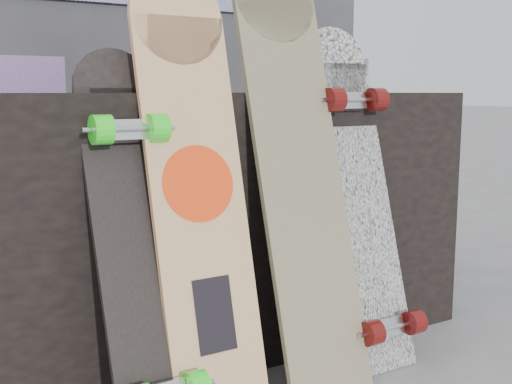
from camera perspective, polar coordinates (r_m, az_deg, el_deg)
vendor_table at (r=2.07m, az=-3.82°, el=-2.36°), size 1.60×0.60×0.80m
booth at (r=2.82m, az=-12.36°, el=14.77°), size 2.40×0.22×2.20m
merch_box_purple at (r=1.94m, az=-19.66°, el=9.78°), size 0.18×0.12×0.10m
merch_box_small at (r=2.36m, az=7.50°, el=10.21°), size 0.14×0.14×0.12m
merch_box_flat at (r=2.11m, az=-7.91°, el=9.55°), size 0.22×0.10×0.06m
longboard_geisha at (r=1.61m, az=-5.34°, el=1.29°), size 0.26×0.29×1.12m
longboard_celtic at (r=1.77m, az=3.67°, el=3.38°), size 0.26×0.35×1.19m
longboard_cascadia at (r=1.92m, az=9.15°, el=0.18°), size 0.23×0.36×1.00m
skateboard_dark at (r=1.55m, az=-10.45°, el=-3.66°), size 0.21×0.37×0.91m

